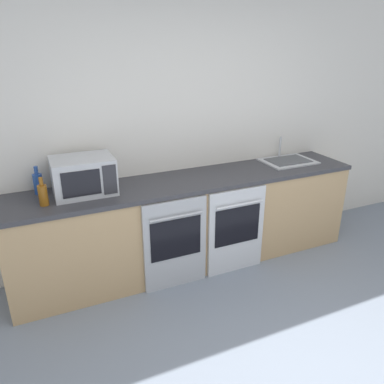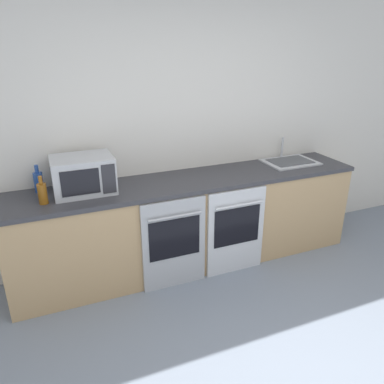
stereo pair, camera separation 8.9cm
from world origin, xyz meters
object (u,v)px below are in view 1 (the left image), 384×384
object	(u,v)px
oven_left	(175,244)
oven_right	(236,231)
sink	(288,161)
microwave	(83,175)
bottle_blue	(38,183)
bottle_amber	(43,194)

from	to	relation	value
oven_left	oven_right	bearing A→B (deg)	0.00
oven_right	sink	world-z (taller)	sink
microwave	bottle_blue	xyz separation A→B (m)	(-0.35, 0.13, -0.06)
oven_left	bottle_blue	size ratio (longest dim) A/B	3.54
bottle_amber	bottle_blue	size ratio (longest dim) A/B	0.96
microwave	sink	xyz separation A→B (m)	(2.12, 0.02, -0.14)
microwave	sink	size ratio (longest dim) A/B	0.93
oven_left	microwave	world-z (taller)	microwave
oven_right	oven_left	bearing A→B (deg)	180.00
oven_right	bottle_blue	size ratio (longest dim) A/B	3.54
bottle_amber	sink	world-z (taller)	sink
oven_left	microwave	bearing A→B (deg)	151.10
oven_left	microwave	size ratio (longest dim) A/B	1.70
microwave	sink	bearing A→B (deg)	0.49
microwave	bottle_blue	world-z (taller)	microwave
bottle_amber	oven_right	bearing A→B (deg)	-8.09
oven_right	microwave	bearing A→B (deg)	163.97
oven_right	bottle_amber	size ratio (longest dim) A/B	3.69
oven_left	sink	distance (m)	1.57
oven_right	bottle_blue	bearing A→B (deg)	162.91
microwave	bottle_amber	size ratio (longest dim) A/B	2.18
bottle_amber	oven_left	bearing A→B (deg)	-12.93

